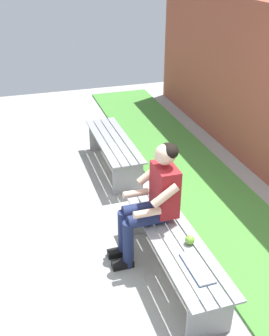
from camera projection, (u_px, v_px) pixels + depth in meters
The scene contains 7 objects.
ground_plane at pixel (56, 228), 4.68m from camera, with size 10.00×7.00×0.04m, color #9E9E99.
grass_strip at pixel (210, 198), 5.17m from camera, with size 9.00×1.21×0.03m, color #478C38.
bench_near at pixel (175, 248), 3.79m from camera, with size 1.73×0.48×0.47m.
bench_far at pixel (114, 147), 5.72m from camera, with size 1.64×0.48×0.47m.
person_seated at pixel (153, 199), 3.90m from camera, with size 0.50×0.69×1.27m.
apple at pixel (190, 240), 3.65m from camera, with size 0.09×0.09×0.09m, color #72B738.
book_open at pixel (197, 268), 3.38m from camera, with size 0.41×0.16×0.02m.
Camera 1 is at (-2.71, 1.24, 2.84)m, focal length 42.91 mm.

